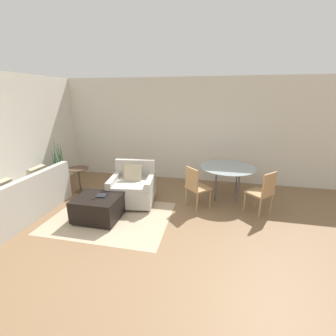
{
  "coord_description": "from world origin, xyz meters",
  "views": [
    {
      "loc": [
        1.35,
        -2.74,
        2.28
      ],
      "look_at": [
        0.37,
        1.91,
        0.75
      ],
      "focal_mm": 24.0,
      "sensor_mm": 36.0,
      "label": 1
    }
  ],
  "objects_px": {
    "armchair": "(133,188)",
    "couch": "(20,203)",
    "potted_plant": "(61,178)",
    "dining_table": "(228,170)",
    "dining_chair_near_right": "(263,190)",
    "book_stack": "(102,195)",
    "tv_remote_primary": "(95,198)",
    "ottoman": "(98,207)",
    "side_table": "(79,175)",
    "dining_chair_near_left": "(195,185)"
  },
  "relations": [
    {
      "from": "dining_table",
      "to": "dining_chair_near_left",
      "type": "distance_m",
      "value": 0.95
    },
    {
      "from": "ottoman",
      "to": "side_table",
      "type": "height_order",
      "value": "side_table"
    },
    {
      "from": "dining_chair_near_left",
      "to": "dining_chair_near_right",
      "type": "relative_size",
      "value": 1.0
    },
    {
      "from": "potted_plant",
      "to": "dining_table",
      "type": "relative_size",
      "value": 1.09
    },
    {
      "from": "book_stack",
      "to": "potted_plant",
      "type": "distance_m",
      "value": 2.05
    },
    {
      "from": "tv_remote_primary",
      "to": "dining_chair_near_right",
      "type": "bearing_deg",
      "value": 16.09
    },
    {
      "from": "tv_remote_primary",
      "to": "potted_plant",
      "type": "height_order",
      "value": "potted_plant"
    },
    {
      "from": "tv_remote_primary",
      "to": "dining_chair_near_left",
      "type": "height_order",
      "value": "dining_chair_near_left"
    },
    {
      "from": "side_table",
      "to": "couch",
      "type": "bearing_deg",
      "value": -107.33
    },
    {
      "from": "couch",
      "to": "side_table",
      "type": "distance_m",
      "value": 1.42
    },
    {
      "from": "couch",
      "to": "dining_chair_near_left",
      "type": "bearing_deg",
      "value": 18.25
    },
    {
      "from": "armchair",
      "to": "couch",
      "type": "bearing_deg",
      "value": -150.67
    },
    {
      "from": "tv_remote_primary",
      "to": "book_stack",
      "type": "bearing_deg",
      "value": 56.36
    },
    {
      "from": "tv_remote_primary",
      "to": "dining_chair_near_right",
      "type": "height_order",
      "value": "dining_chair_near_right"
    },
    {
      "from": "side_table",
      "to": "tv_remote_primary",
      "type": "bearing_deg",
      "value": -47.21
    },
    {
      "from": "dining_chair_near_right",
      "to": "couch",
      "type": "bearing_deg",
      "value": -166.78
    },
    {
      "from": "tv_remote_primary",
      "to": "dining_table",
      "type": "relative_size",
      "value": 0.11
    },
    {
      "from": "couch",
      "to": "dining_chair_near_right",
      "type": "bearing_deg",
      "value": 13.22
    },
    {
      "from": "potted_plant",
      "to": "side_table",
      "type": "xyz_separation_m",
      "value": [
        0.56,
        -0.06,
        0.13
      ]
    },
    {
      "from": "ottoman",
      "to": "dining_chair_near_right",
      "type": "relative_size",
      "value": 0.92
    },
    {
      "from": "book_stack",
      "to": "dining_table",
      "type": "bearing_deg",
      "value": 31.33
    },
    {
      "from": "ottoman",
      "to": "book_stack",
      "type": "distance_m",
      "value": 0.24
    },
    {
      "from": "armchair",
      "to": "book_stack",
      "type": "xyz_separation_m",
      "value": [
        -0.34,
        -0.77,
        0.12
      ]
    },
    {
      "from": "armchair",
      "to": "potted_plant",
      "type": "height_order",
      "value": "potted_plant"
    },
    {
      "from": "couch",
      "to": "armchair",
      "type": "xyz_separation_m",
      "value": [
        1.92,
        1.08,
        0.05
      ]
    },
    {
      "from": "book_stack",
      "to": "dining_table",
      "type": "distance_m",
      "value": 2.79
    },
    {
      "from": "couch",
      "to": "tv_remote_primary",
      "type": "height_order",
      "value": "couch"
    },
    {
      "from": "dining_chair_near_left",
      "to": "armchair",
      "type": "bearing_deg",
      "value": -179.65
    },
    {
      "from": "dining_chair_near_left",
      "to": "dining_chair_near_right",
      "type": "height_order",
      "value": "same"
    },
    {
      "from": "ottoman",
      "to": "dining_table",
      "type": "distance_m",
      "value": 2.89
    },
    {
      "from": "armchair",
      "to": "dining_table",
      "type": "distance_m",
      "value": 2.17
    },
    {
      "from": "dining_table",
      "to": "side_table",
      "type": "bearing_deg",
      "value": -173.55
    },
    {
      "from": "side_table",
      "to": "dining_table",
      "type": "distance_m",
      "value": 3.56
    },
    {
      "from": "potted_plant",
      "to": "dining_chair_near_right",
      "type": "bearing_deg",
      "value": -3.9
    },
    {
      "from": "armchair",
      "to": "tv_remote_primary",
      "type": "height_order",
      "value": "armchair"
    },
    {
      "from": "dining_table",
      "to": "book_stack",
      "type": "bearing_deg",
      "value": -148.67
    },
    {
      "from": "book_stack",
      "to": "dining_chair_near_left",
      "type": "height_order",
      "value": "dining_chair_near_left"
    },
    {
      "from": "couch",
      "to": "tv_remote_primary",
      "type": "relative_size",
      "value": 14.69
    },
    {
      "from": "couch",
      "to": "dining_table",
      "type": "distance_m",
      "value": 4.34
    },
    {
      "from": "potted_plant",
      "to": "dining_table",
      "type": "bearing_deg",
      "value": 4.75
    },
    {
      "from": "tv_remote_primary",
      "to": "armchair",
      "type": "bearing_deg",
      "value": 64.99
    },
    {
      "from": "armchair",
      "to": "dining_table",
      "type": "bearing_deg",
      "value": 18.28
    },
    {
      "from": "dining_table",
      "to": "dining_chair_near_left",
      "type": "relative_size",
      "value": 1.38
    },
    {
      "from": "book_stack",
      "to": "dining_table",
      "type": "relative_size",
      "value": 0.16
    },
    {
      "from": "ottoman",
      "to": "tv_remote_primary",
      "type": "height_order",
      "value": "tv_remote_primary"
    },
    {
      "from": "dining_table",
      "to": "dining_chair_near_right",
      "type": "relative_size",
      "value": 1.38
    },
    {
      "from": "book_stack",
      "to": "side_table",
      "type": "xyz_separation_m",
      "value": [
        -1.16,
        1.05,
        -0.04
      ]
    },
    {
      "from": "armchair",
      "to": "dining_chair_near_left",
      "type": "xyz_separation_m",
      "value": [
        1.37,
        0.01,
        0.17
      ]
    },
    {
      "from": "ottoman",
      "to": "book_stack",
      "type": "relative_size",
      "value": 4.2
    },
    {
      "from": "tv_remote_primary",
      "to": "potted_plant",
      "type": "distance_m",
      "value": 2.05
    }
  ]
}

